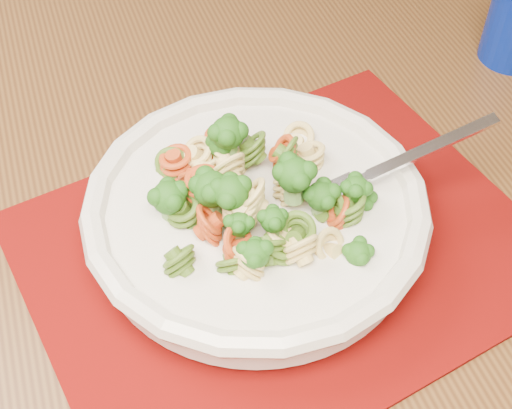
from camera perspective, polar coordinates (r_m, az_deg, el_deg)
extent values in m
cube|color=#543517|center=(0.69, 2.23, 3.42)|extent=(1.40, 1.05, 0.04)
cube|color=#543517|center=(1.38, 19.40, 8.14)|extent=(0.08, 0.08, 0.66)
cube|color=#570403|center=(0.59, 2.12, -3.60)|extent=(0.49, 0.44, 0.00)
cylinder|color=beige|center=(0.59, 0.00, -2.24)|extent=(0.12, 0.12, 0.01)
cylinder|color=beige|center=(0.58, 0.00, -0.97)|extent=(0.26, 0.26, 0.03)
torus|color=beige|center=(0.56, 0.00, 0.09)|extent=(0.28, 0.28, 0.02)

